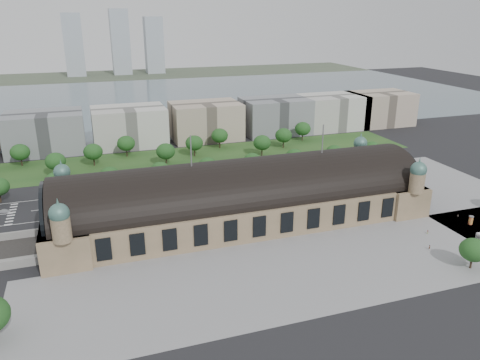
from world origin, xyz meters
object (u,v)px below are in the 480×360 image
object	(u,v)px
parked_car_6	(187,205)
bus_west	(233,192)
parked_car_2	(101,216)
parked_car_5	(151,210)
bus_mid	(259,186)
bus_east	(250,189)
traffic_car_3	(118,200)
advertising_column	(471,220)
parked_car_4	(158,209)
pedestrian_2	(458,216)
pedestrian_1	(430,247)
traffic_car_6	(379,169)
pedestrian_0	(428,232)
traffic_car_1	(5,211)
petrol_station	(97,177)
traffic_car_4	(247,186)
traffic_car_5	(274,180)
parked_car_1	(107,215)
traffic_car_2	(58,213)
pedestrian_4	(470,262)
parked_car_3	(99,213)
parked_car_0	(64,219)

from	to	relation	value
parked_car_6	bus_west	size ratio (longest dim) A/B	0.40
parked_car_2	parked_car_5	xyz separation A→B (m)	(20.52, 0.00, 0.09)
parked_car_6	bus_mid	world-z (taller)	bus_mid
bus_west	bus_east	world-z (taller)	bus_west
parked_car_5	parked_car_6	xyz separation A→B (m)	(15.81, 0.00, -0.07)
traffic_car_3	bus_west	world-z (taller)	bus_west
advertising_column	parked_car_4	bearing A→B (deg)	155.27
bus_west	pedestrian_2	distance (m)	96.82
traffic_car_3	pedestrian_1	world-z (taller)	pedestrian_1
traffic_car_3	traffic_car_6	world-z (taller)	traffic_car_6
parked_car_2	pedestrian_0	distance (m)	130.47
traffic_car_1	pedestrian_0	xyz separation A→B (m)	(156.54, -74.09, 0.07)
petrol_station	traffic_car_6	world-z (taller)	petrol_station
parked_car_4	bus_west	world-z (taller)	bus_west
traffic_car_4	advertising_column	distance (m)	98.23
traffic_car_4	pedestrian_2	xyz separation A→B (m)	(71.35, -60.61, 0.01)
parked_car_6	pedestrian_1	xyz separation A→B (m)	(73.91, -65.98, 0.20)
traffic_car_5	parked_car_6	bearing A→B (deg)	113.56
traffic_car_5	parked_car_1	distance (m)	84.16
traffic_car_5	pedestrian_2	world-z (taller)	traffic_car_5
traffic_car_5	parked_car_4	distance (m)	63.64
traffic_car_5	traffic_car_2	bearing A→B (deg)	97.99
petrol_station	traffic_car_4	bearing A→B (deg)	-23.92
bus_mid	pedestrian_2	world-z (taller)	bus_mid
parked_car_1	pedestrian_2	bearing A→B (deg)	49.31
parked_car_5	pedestrian_1	world-z (taller)	pedestrian_1
parked_car_2	pedestrian_0	size ratio (longest dim) A/B	3.24
traffic_car_3	bus_west	size ratio (longest dim) A/B	0.42
traffic_car_3	traffic_car_5	size ratio (longest dim) A/B	1.08
parked_car_4	bus_mid	world-z (taller)	bus_mid
traffic_car_1	pedestrian_4	size ratio (longest dim) A/B	2.22
traffic_car_2	traffic_car_3	world-z (taller)	traffic_car_2
traffic_car_2	bus_west	world-z (taller)	bus_west
bus_east	pedestrian_1	distance (m)	85.79
parked_car_3	petrol_station	bearing A→B (deg)	146.80
bus_mid	bus_east	world-z (taller)	bus_mid
parked_car_6	parked_car_3	bearing A→B (deg)	-133.38
traffic_car_4	parked_car_1	world-z (taller)	parked_car_1
bus_east	pedestrian_2	bearing A→B (deg)	-133.41
traffic_car_4	parked_car_4	world-z (taller)	traffic_car_4
parked_car_0	advertising_column	distance (m)	164.59
pedestrian_0	traffic_car_6	bearing A→B (deg)	81.15
traffic_car_3	parked_car_1	distance (m)	17.51
parked_car_2	parked_car_5	distance (m)	20.52
bus_mid	pedestrian_0	world-z (taller)	bus_mid
bus_east	parked_car_5	bearing A→B (deg)	94.99
traffic_car_1	bus_mid	world-z (taller)	bus_mid
traffic_car_1	traffic_car_6	xyz separation A→B (m)	(183.39, -2.97, 0.09)
traffic_car_1	parked_car_2	size ratio (longest dim) A/B	0.85
parked_car_1	pedestrian_4	world-z (taller)	pedestrian_4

